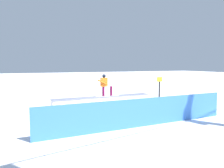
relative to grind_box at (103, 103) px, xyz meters
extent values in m
plane|color=white|center=(0.00, 0.00, -0.34)|extent=(120.00, 120.00, 0.00)
cube|color=white|center=(0.00, 0.00, 0.02)|extent=(6.28, 0.84, 0.71)
cube|color=white|center=(0.00, 0.00, -0.16)|extent=(6.29, 0.85, 0.17)
cube|color=gray|center=(0.00, 0.00, 0.39)|extent=(6.28, 0.90, 0.04)
cube|color=silver|center=(-0.28, -0.01, 0.42)|extent=(1.48, 0.40, 0.01)
cylinder|color=maroon|center=(-0.03, -0.03, 0.72)|extent=(0.15, 0.15, 0.58)
cylinder|color=maroon|center=(-0.53, 0.01, 0.72)|extent=(0.15, 0.15, 0.58)
cube|color=orange|center=(-0.07, -0.03, 1.27)|extent=(0.42, 0.27, 0.53)
sphere|color=black|center=(-0.07, -0.03, 1.65)|extent=(0.22, 0.22, 0.22)
cylinder|color=orange|center=(0.12, 0.12, 1.30)|extent=(0.54, 0.14, 0.32)
cylinder|color=orange|center=(-0.18, -0.19, 1.30)|extent=(0.26, 0.11, 0.55)
cube|color=#3B7ADB|center=(0.00, 4.50, 0.28)|extent=(9.31, 0.42, 1.24)
cylinder|color=#262628|center=(-3.79, 0.50, 0.44)|extent=(0.10, 0.10, 1.57)
cube|color=yellow|center=(-3.79, 0.50, 1.38)|extent=(0.40, 0.04, 0.30)
camera|label=1|loc=(5.32, 12.94, 2.38)|focal=37.11mm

